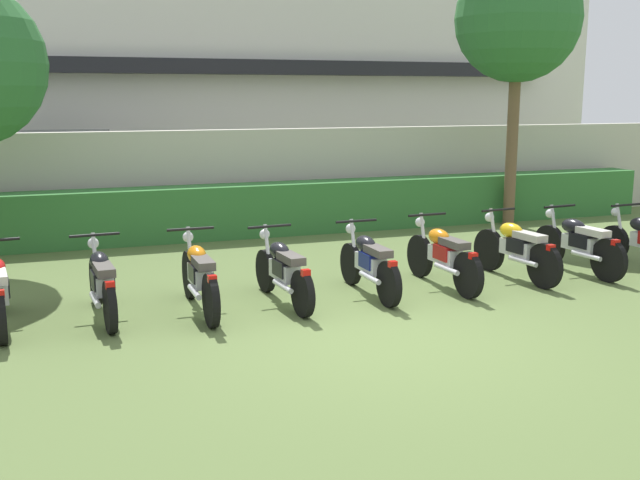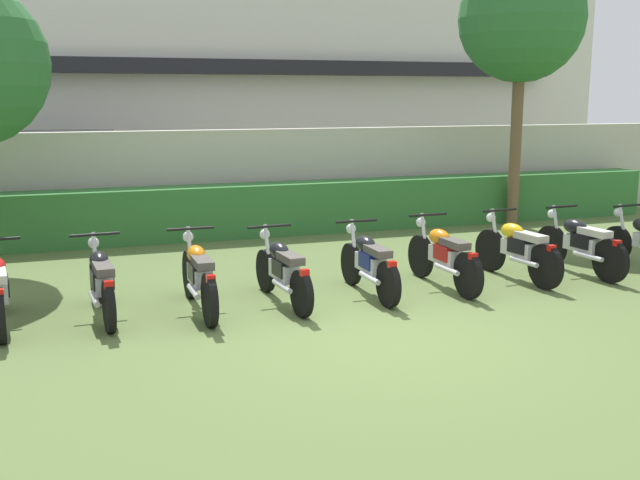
% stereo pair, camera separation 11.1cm
% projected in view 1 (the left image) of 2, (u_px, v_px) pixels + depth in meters
% --- Properties ---
extents(ground, '(60.00, 60.00, 0.00)m').
position_uv_depth(ground, '(382.00, 337.00, 8.26)').
color(ground, '#566B38').
extents(building, '(23.36, 6.50, 6.31)m').
position_uv_depth(building, '(172.00, 76.00, 20.98)').
color(building, silver).
rests_on(building, ground).
extents(compound_wall, '(22.19, 0.30, 1.97)m').
position_uv_depth(compound_wall, '(233.00, 180.00, 14.63)').
color(compound_wall, '#BCB7A8').
rests_on(compound_wall, ground).
extents(hedge_row, '(17.75, 0.70, 0.98)m').
position_uv_depth(hedge_row, '(242.00, 211.00, 14.08)').
color(hedge_row, '#337033').
rests_on(hedge_row, ground).
extents(parked_car, '(4.72, 2.59, 1.89)m').
position_uv_depth(parked_car, '(49.00, 178.00, 15.53)').
color(parked_car, black).
rests_on(parked_car, ground).
extents(tree_far_side, '(2.48, 2.48, 5.35)m').
position_uv_depth(tree_far_side, '(518.00, 20.00, 14.68)').
color(tree_far_side, brown).
rests_on(tree_far_side, ground).
extents(motorcycle_in_row_2, '(0.60, 1.85, 0.96)m').
position_uv_depth(motorcycle_in_row_2, '(102.00, 282.00, 8.89)').
color(motorcycle_in_row_2, black).
rests_on(motorcycle_in_row_2, ground).
extents(motorcycle_in_row_3, '(0.60, 1.97, 0.97)m').
position_uv_depth(motorcycle_in_row_3, '(199.00, 276.00, 9.16)').
color(motorcycle_in_row_3, black).
rests_on(motorcycle_in_row_3, ground).
extents(motorcycle_in_row_4, '(0.60, 1.88, 0.95)m').
position_uv_depth(motorcycle_in_row_4, '(283.00, 270.00, 9.52)').
color(motorcycle_in_row_4, black).
rests_on(motorcycle_in_row_4, ground).
extents(motorcycle_in_row_5, '(0.60, 1.82, 0.95)m').
position_uv_depth(motorcycle_in_row_5, '(369.00, 263.00, 9.93)').
color(motorcycle_in_row_5, black).
rests_on(motorcycle_in_row_5, ground).
extents(motorcycle_in_row_6, '(0.60, 1.91, 0.97)m').
position_uv_depth(motorcycle_in_row_6, '(443.00, 255.00, 10.35)').
color(motorcycle_in_row_6, black).
rests_on(motorcycle_in_row_6, ground).
extents(motorcycle_in_row_7, '(0.60, 1.85, 0.98)m').
position_uv_depth(motorcycle_in_row_7, '(516.00, 248.00, 10.79)').
color(motorcycle_in_row_7, black).
rests_on(motorcycle_in_row_7, ground).
extents(motorcycle_in_row_8, '(0.60, 1.85, 0.97)m').
position_uv_depth(motorcycle_in_row_8, '(578.00, 243.00, 11.16)').
color(motorcycle_in_row_8, black).
rests_on(motorcycle_in_row_8, ground).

